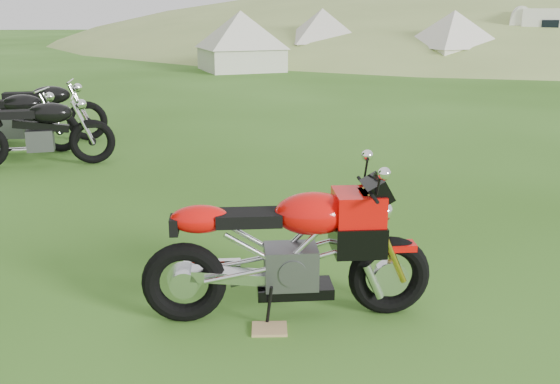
{
  "coord_description": "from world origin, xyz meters",
  "views": [
    {
      "loc": [
        -0.32,
        -5.36,
        2.29
      ],
      "look_at": [
        0.16,
        0.4,
        0.55
      ],
      "focal_mm": 40.0,
      "sensor_mm": 36.0,
      "label": 1
    }
  ],
  "objects_px": {
    "vintage_moto_b": "(12,119)",
    "tent_right": "(453,37)",
    "plywood_board": "(269,329)",
    "vintage_moto_c": "(40,110)",
    "tent_mid": "(322,33)",
    "sport_motorcycle": "(288,240)",
    "vintage_moto_d": "(38,130)",
    "tent_left": "(241,38)"
  },
  "relations": [
    {
      "from": "vintage_moto_b",
      "to": "vintage_moto_d",
      "type": "xyz_separation_m",
      "value": [
        0.69,
        -1.03,
        0.0
      ]
    },
    {
      "from": "vintage_moto_b",
      "to": "tent_right",
      "type": "bearing_deg",
      "value": 51.58
    },
    {
      "from": "vintage_moto_b",
      "to": "tent_right",
      "type": "height_order",
      "value": "tent_right"
    },
    {
      "from": "tent_mid",
      "to": "tent_right",
      "type": "distance_m",
      "value": 5.47
    },
    {
      "from": "sport_motorcycle",
      "to": "vintage_moto_b",
      "type": "xyz_separation_m",
      "value": [
        -3.87,
        5.93,
        -0.07
      ]
    },
    {
      "from": "vintage_moto_b",
      "to": "tent_left",
      "type": "distance_m",
      "value": 13.67
    },
    {
      "from": "vintage_moto_c",
      "to": "tent_right",
      "type": "xyz_separation_m",
      "value": [
        11.66,
        12.28,
        0.59
      ]
    },
    {
      "from": "tent_left",
      "to": "tent_right",
      "type": "distance_m",
      "value": 7.91
    },
    {
      "from": "vintage_moto_d",
      "to": "tent_mid",
      "type": "relative_size",
      "value": 0.77
    },
    {
      "from": "tent_right",
      "to": "tent_mid",
      "type": "bearing_deg",
      "value": 126.92
    },
    {
      "from": "plywood_board",
      "to": "tent_left",
      "type": "relative_size",
      "value": 0.1
    },
    {
      "from": "vintage_moto_b",
      "to": "tent_mid",
      "type": "distance_m",
      "value": 17.85
    },
    {
      "from": "vintage_moto_d",
      "to": "tent_left",
      "type": "relative_size",
      "value": 0.79
    },
    {
      "from": "plywood_board",
      "to": "vintage_moto_c",
      "type": "height_order",
      "value": "vintage_moto_c"
    },
    {
      "from": "vintage_moto_b",
      "to": "vintage_moto_d",
      "type": "bearing_deg",
      "value": -52.29
    },
    {
      "from": "vintage_moto_b",
      "to": "vintage_moto_c",
      "type": "height_order",
      "value": "vintage_moto_c"
    },
    {
      "from": "vintage_moto_b",
      "to": "tent_mid",
      "type": "xyz_separation_m",
      "value": [
        7.43,
        16.22,
        0.63
      ]
    },
    {
      "from": "vintage_moto_d",
      "to": "tent_right",
      "type": "distance_m",
      "value": 18.0
    },
    {
      "from": "plywood_board",
      "to": "vintage_moto_c",
      "type": "bearing_deg",
      "value": 116.84
    },
    {
      "from": "vintage_moto_b",
      "to": "tent_left",
      "type": "height_order",
      "value": "tent_left"
    },
    {
      "from": "tent_mid",
      "to": "vintage_moto_d",
      "type": "bearing_deg",
      "value": -117.57
    },
    {
      "from": "vintage_moto_c",
      "to": "tent_right",
      "type": "bearing_deg",
      "value": 41.76
    },
    {
      "from": "sport_motorcycle",
      "to": "tent_left",
      "type": "relative_size",
      "value": 0.78
    },
    {
      "from": "vintage_moto_b",
      "to": "vintage_moto_c",
      "type": "xyz_separation_m",
      "value": [
        0.23,
        0.76,
        0.02
      ]
    },
    {
      "from": "tent_mid",
      "to": "tent_right",
      "type": "xyz_separation_m",
      "value": [
        4.45,
        -3.17,
        -0.02
      ]
    },
    {
      "from": "vintage_moto_c",
      "to": "vintage_moto_d",
      "type": "relative_size",
      "value": 1.03
    },
    {
      "from": "plywood_board",
      "to": "vintage_moto_b",
      "type": "height_order",
      "value": "vintage_moto_b"
    },
    {
      "from": "tent_mid",
      "to": "tent_right",
      "type": "height_order",
      "value": "tent_mid"
    },
    {
      "from": "sport_motorcycle",
      "to": "tent_right",
      "type": "bearing_deg",
      "value": 67.18
    },
    {
      "from": "vintage_moto_b",
      "to": "tent_right",
      "type": "xyz_separation_m",
      "value": [
        11.89,
        13.05,
        0.61
      ]
    },
    {
      "from": "vintage_moto_d",
      "to": "vintage_moto_c",
      "type": "bearing_deg",
      "value": 94.93
    },
    {
      "from": "sport_motorcycle",
      "to": "vintage_moto_c",
      "type": "height_order",
      "value": "sport_motorcycle"
    },
    {
      "from": "tent_left",
      "to": "plywood_board",
      "type": "bearing_deg",
      "value": -105.86
    },
    {
      "from": "plywood_board",
      "to": "vintage_moto_c",
      "type": "xyz_separation_m",
      "value": [
        -3.49,
        6.9,
        0.56
      ]
    },
    {
      "from": "vintage_moto_c",
      "to": "tent_left",
      "type": "distance_m",
      "value": 12.88
    },
    {
      "from": "tent_mid",
      "to": "tent_right",
      "type": "relative_size",
      "value": 1.02
    },
    {
      "from": "plywood_board",
      "to": "tent_right",
      "type": "height_order",
      "value": "tent_right"
    },
    {
      "from": "tent_right",
      "to": "sport_motorcycle",
      "type": "bearing_deg",
      "value": -130.53
    },
    {
      "from": "sport_motorcycle",
      "to": "plywood_board",
      "type": "distance_m",
      "value": 0.66
    },
    {
      "from": "vintage_moto_c",
      "to": "tent_left",
      "type": "height_order",
      "value": "tent_left"
    },
    {
      "from": "tent_mid",
      "to": "vintage_moto_c",
      "type": "bearing_deg",
      "value": -121.2
    },
    {
      "from": "tent_left",
      "to": "vintage_moto_d",
      "type": "bearing_deg",
      "value": -118.23
    }
  ]
}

